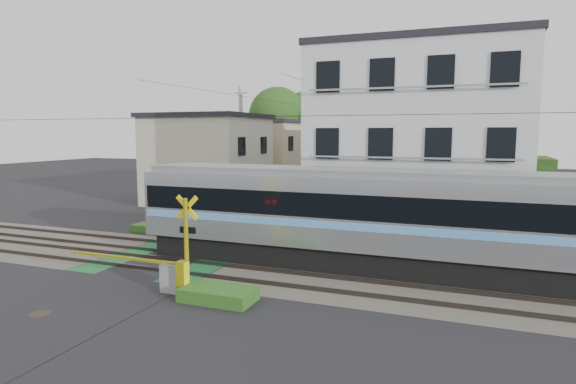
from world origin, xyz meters
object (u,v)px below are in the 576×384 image
at_px(crossing_signal_far, 171,220).
at_px(apartment_block, 419,139).
at_px(manhole_cover, 40,314).
at_px(commuter_train, 369,217).
at_px(pedestrian, 353,172).
at_px(crossing_signal_near, 175,271).

height_order(crossing_signal_far, apartment_block, apartment_block).
bearing_deg(manhole_cover, commuter_train, 45.80).
bearing_deg(pedestrian, apartment_block, 95.25).
relative_size(crossing_signal_far, apartment_block, 0.46).
relative_size(apartment_block, manhole_cover, 17.65).
height_order(commuter_train, crossing_signal_far, commuter_train).
distance_m(apartment_block, manhole_cover, 18.66).
relative_size(crossing_signal_near, apartment_block, 0.46).
bearing_deg(crossing_signal_near, pedestrian, 95.16).
relative_size(crossing_signal_near, crossing_signal_far, 1.00).
bearing_deg(manhole_cover, crossing_signal_near, 49.79).
bearing_deg(commuter_train, manhole_cover, -134.20).
bearing_deg(crossing_signal_far, manhole_cover, -74.98).
bearing_deg(crossing_signal_near, manhole_cover, -130.21).
height_order(commuter_train, apartment_block, apartment_block).
distance_m(crossing_signal_far, pedestrian, 30.65).
bearing_deg(pedestrian, crossing_signal_near, 79.75).
height_order(crossing_signal_near, crossing_signal_far, same).
relative_size(commuter_train, apartment_block, 1.73).
distance_m(commuter_train, crossing_signal_near, 7.14).
relative_size(commuter_train, manhole_cover, 30.57).
relative_size(commuter_train, crossing_signal_near, 3.73).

